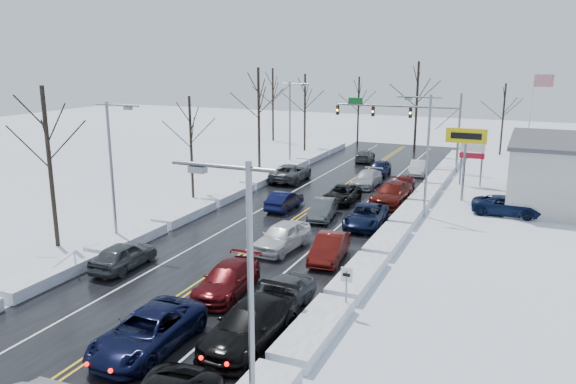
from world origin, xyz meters
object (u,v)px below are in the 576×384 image
at_px(flagpole, 532,115).
at_px(oncoming_car_0, 284,209).
at_px(tires_plus_sign, 466,141).
at_px(traffic_signal_mast, 410,117).

xyz_separation_m(flagpole, oncoming_car_0, (-17.07, -22.30, -5.93)).
bearing_deg(flagpole, tires_plus_sign, -108.44).
xyz_separation_m(traffic_signal_mast, tires_plus_sign, (7.05, -12.00, -0.49)).
bearing_deg(traffic_signal_mast, flagpole, 9.73).
xyz_separation_m(tires_plus_sign, oncoming_car_0, (-12.40, -8.30, -4.99)).
relative_size(tires_plus_sign, flagpole, 0.60).
distance_m(flagpole, oncoming_car_0, 28.71).
relative_size(flagpole, oncoming_car_0, 2.29).
bearing_deg(oncoming_car_0, tires_plus_sign, -145.69).
bearing_deg(traffic_signal_mast, oncoming_car_0, -104.76).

